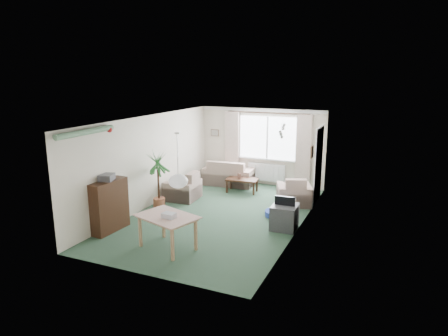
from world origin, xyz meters
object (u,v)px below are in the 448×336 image
at_px(bookshelf, 109,206).
at_px(tv_cube, 284,217).
at_px(houseplant, 158,180).
at_px(armchair_left, 182,185).
at_px(pet_bed, 278,213).
at_px(dining_table, 168,233).
at_px(sofa, 229,172).
at_px(armchair_corner, 294,190).
at_px(coffee_table, 242,185).

relative_size(bookshelf, tv_cube, 1.89).
bearing_deg(houseplant, armchair_left, 81.26).
xyz_separation_m(bookshelf, pet_bed, (3.18, 2.41, -0.51)).
distance_m(armchair_left, dining_table, 3.26).
height_order(armchair_left, dining_table, armchair_left).
relative_size(sofa, armchair_corner, 1.80).
distance_m(armchair_left, houseplant, 1.06).
height_order(bookshelf, tv_cube, bookshelf).
bearing_deg(pet_bed, houseplant, -166.78).
relative_size(sofa, pet_bed, 2.46).
height_order(sofa, dining_table, sofa).
xyz_separation_m(sofa, dining_table, (0.73, -4.89, -0.06)).
height_order(coffee_table, bookshelf, bookshelf).
bearing_deg(armchair_left, armchair_corner, 101.15).
relative_size(coffee_table, tv_cube, 1.49).
distance_m(armchair_corner, dining_table, 4.10).
bearing_deg(tv_cube, houseplant, 177.37).
bearing_deg(armchair_left, pet_bed, 80.95).
relative_size(armchair_left, dining_table, 0.82).
bearing_deg(armchair_corner, armchair_left, -6.24).
bearing_deg(bookshelf, coffee_table, 70.82).
height_order(armchair_corner, armchair_left, armchair_left).
bearing_deg(dining_table, bookshelf, 169.96).
bearing_deg(sofa, armchair_corner, 150.26).
xyz_separation_m(sofa, pet_bed, (2.24, -2.19, -0.33)).
bearing_deg(armchair_left, dining_table, 20.55).
distance_m(sofa, armchair_left, 2.01).
distance_m(armchair_left, tv_cube, 3.36).
distance_m(armchair_corner, pet_bed, 1.11).
xyz_separation_m(coffee_table, houseplant, (-1.44, -2.27, 0.56)).
distance_m(bookshelf, tv_cube, 3.92).
relative_size(bookshelf, pet_bed, 1.82).
bearing_deg(sofa, bookshelf, 74.22).
bearing_deg(sofa, coffee_table, 133.65).
relative_size(bookshelf, houseplant, 0.76).
height_order(sofa, coffee_table, sofa).
distance_m(armchair_corner, coffee_table, 1.77).
xyz_separation_m(armchair_corner, armchair_left, (-2.98, -0.78, 0.00)).
xyz_separation_m(houseplant, pet_bed, (2.99, 0.70, -0.70)).
height_order(armchair_corner, dining_table, armchair_corner).
bearing_deg(sofa, armchair_left, 68.38).
bearing_deg(houseplant, dining_table, -53.47).
bearing_deg(houseplant, bookshelf, -96.36).
distance_m(coffee_table, houseplant, 2.74).
distance_m(tv_cube, pet_bed, 0.85).
distance_m(sofa, houseplant, 3.01).
bearing_deg(sofa, pet_bed, 131.46).
height_order(sofa, armchair_corner, sofa).
height_order(armchair_left, tv_cube, armchair_left).
relative_size(armchair_left, coffee_table, 0.97).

